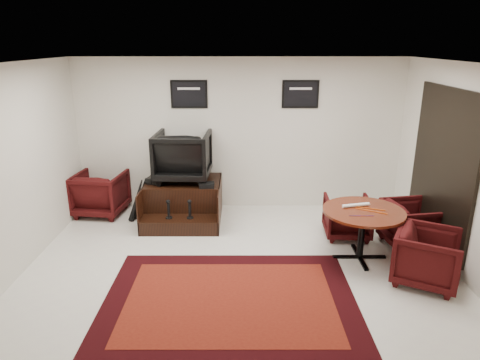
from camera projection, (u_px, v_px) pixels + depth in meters
name	position (u px, v px, depth m)	size (l,w,h in m)	color
ground	(239.00, 271.00, 5.97)	(6.00, 6.00, 0.00)	silver
room_shell	(270.00, 144.00, 5.54)	(6.02, 5.02, 2.81)	silver
area_rug	(230.00, 301.00, 5.27)	(3.12, 2.34, 0.01)	black
shine_podium	(184.00, 202.00, 7.67)	(1.33, 1.37, 0.68)	black
shine_chair	(183.00, 154.00, 7.54)	(0.94, 0.88, 0.97)	black
shoes_pair	(155.00, 180.00, 7.51)	(0.30, 0.35, 0.11)	black
polish_kit	(207.00, 185.00, 7.26)	(0.25, 0.17, 0.09)	black
umbrella_black	(136.00, 200.00, 7.49)	(0.30, 0.11, 0.81)	black
umbrella_hooked	(140.00, 198.00, 7.61)	(0.30, 0.11, 0.80)	black
armchair_side	(100.00, 191.00, 7.83)	(0.85, 0.80, 0.87)	black
meeting_table	(363.00, 216.00, 6.12)	(1.16, 1.16, 0.76)	#3F1609
table_chair_back	(347.00, 215.00, 6.95)	(0.71, 0.66, 0.73)	black
table_chair_window	(412.00, 223.00, 6.58)	(0.77, 0.72, 0.79)	black
table_chair_corner	(428.00, 255.00, 5.57)	(0.79, 0.74, 0.81)	black
paper_roll	(356.00, 205.00, 6.21)	(0.05, 0.05, 0.42)	white
table_clutter	(368.00, 211.00, 6.06)	(0.56, 0.37, 0.01)	#CE4B0B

